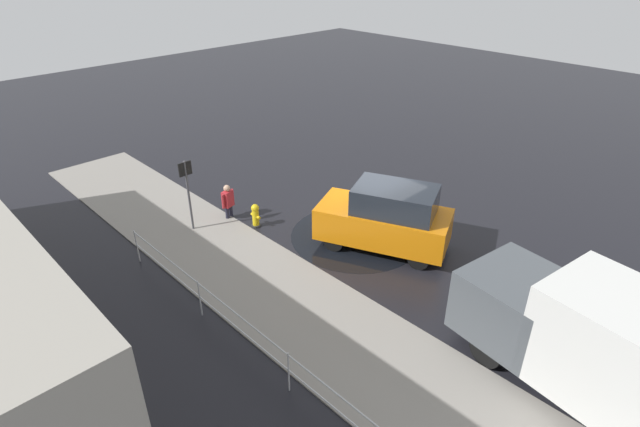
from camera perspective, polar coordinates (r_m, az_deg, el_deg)
name	(u,v)px	position (r m, az deg, el deg)	size (l,w,h in m)	color
ground_plane	(368,232)	(16.18, 5.56, -2.10)	(60.00, 60.00, 0.00)	black
kerb_strip	(267,287)	(13.74, -6.11, -8.32)	(24.00, 3.20, 0.04)	gray
moving_hatchback	(386,218)	(14.93, 7.57, -0.50)	(4.25, 3.13, 2.06)	orange
delivery_truck	(599,345)	(11.38, 29.28, -12.98)	(5.63, 2.87, 2.60)	#474C51
fire_hydrant	(256,215)	(16.36, -7.38, -0.22)	(0.42, 0.31, 0.80)	gold
pedestrian	(228,200)	(16.87, -10.48, 1.55)	(0.33, 0.55, 1.22)	#B2262D
metal_railing	(239,324)	(11.54, -9.20, -12.40)	(10.02, 0.04, 1.05)	#B7BABF
sign_post	(187,186)	(16.03, -14.91, 3.08)	(0.07, 0.44, 2.40)	#4C4C51
puddle_patch	(356,236)	(15.93, 4.13, -2.56)	(4.15, 4.15, 0.01)	black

